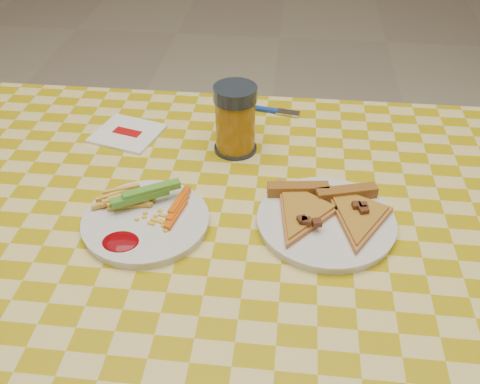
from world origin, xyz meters
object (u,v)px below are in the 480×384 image
object	(u,v)px
plate_right	(326,223)
drink_glass	(235,120)
table	(219,260)
plate_left	(146,222)

from	to	relation	value
plate_right	drink_glass	size ratio (longest dim) A/B	1.64
table	drink_glass	world-z (taller)	drink_glass
plate_left	plate_right	size ratio (longest dim) A/B	0.92
plate_left	drink_glass	bearing A→B (deg)	63.54
plate_left	drink_glass	world-z (taller)	drink_glass
plate_left	plate_right	bearing A→B (deg)	6.05
table	plate_left	xyz separation A→B (m)	(-0.11, -0.01, 0.08)
plate_left	drink_glass	size ratio (longest dim) A/B	1.50
plate_right	plate_left	bearing A→B (deg)	-173.95
drink_glass	plate_left	bearing A→B (deg)	-116.46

